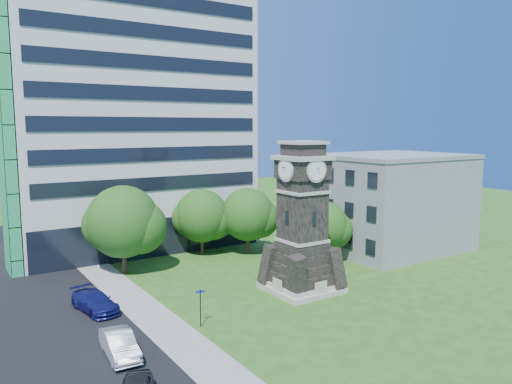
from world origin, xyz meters
TOP-DOWN VIEW (x-y plane):
  - ground at (0.00, 0.00)m, footprint 160.00×160.00m
  - sidewalk at (-9.50, 5.00)m, footprint 3.00×70.00m
  - street at (-18.00, 5.00)m, footprint 14.00×80.00m
  - clock_tower at (3.00, 2.00)m, footprint 5.40×5.40m
  - office_tall at (-3.20, 25.84)m, footprint 26.20×15.11m
  - office_low at (19.97, 8.00)m, footprint 15.20×12.20m
  - car_street_mid at (-13.35, -1.64)m, footprint 1.85×4.51m
  - car_street_north at (-12.58, 6.42)m, footprint 2.83×5.19m
  - car_east_lot at (15.43, 3.95)m, footprint 6.07×3.67m
  - park_bench at (4.29, 0.28)m, footprint 1.68×0.45m
  - street_sign at (-7.43, -0.35)m, footprint 0.62×0.06m
  - tree_nw at (-7.56, 14.59)m, footprint 7.25×6.59m
  - tree_nc at (1.47, 16.77)m, footprint 6.12×5.56m
  - tree_ne at (5.62, 14.39)m, footprint 6.12×5.56m
  - tree_east at (10.10, 7.51)m, footprint 5.35×4.86m

SIDE VIEW (x-z plane):
  - ground at x=0.00m, z-range 0.00..0.00m
  - street at x=-18.00m, z-range 0.00..0.02m
  - sidewalk at x=-9.50m, z-range 0.00..0.06m
  - park_bench at x=4.29m, z-range 0.03..0.89m
  - car_street_north at x=-12.58m, z-range 0.00..1.43m
  - car_street_mid at x=-13.35m, z-range 0.00..1.45m
  - car_east_lot at x=15.43m, z-range 0.00..1.58m
  - street_sign at x=-7.43m, z-range 0.33..2.93m
  - tree_east at x=10.10m, z-range 0.49..6.62m
  - tree_nc at x=1.47m, z-range 0.51..7.42m
  - tree_ne at x=5.62m, z-range 0.56..7.57m
  - tree_nw at x=-7.56m, z-range 0.56..8.66m
  - office_low at x=19.97m, z-range 0.01..10.41m
  - clock_tower at x=3.00m, z-range -0.83..11.39m
  - office_tall at x=-3.20m, z-range -0.08..28.52m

